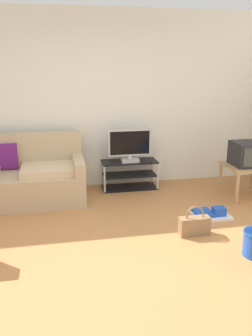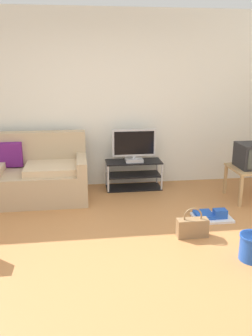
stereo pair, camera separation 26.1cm
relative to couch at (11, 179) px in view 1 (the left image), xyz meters
The scene contains 9 objects.
ground_plane 2.25m from the couch, 58.82° to the right, with size 9.00×9.80×0.02m, color #B27542.
wall_back 1.63m from the couch, 25.52° to the left, with size 9.00×0.10×2.70m, color silver.
couch is the anchor object (origin of this frame).
tv_stand 1.77m from the couch, ahead, with size 0.86×0.37×0.44m.
flat_tv 1.80m from the couch, ahead, with size 0.67×0.22×0.51m.
side_table 3.40m from the couch, ahead, with size 0.60×0.60×0.47m.
crt_tv 3.41m from the couch, ahead, with size 0.41×0.43×0.34m.
handbag 2.64m from the couch, 34.68° to the right, with size 0.35×0.13×0.35m.
floor_tray 2.79m from the couch, 22.54° to the right, with size 0.48×0.34×0.14m.
Camera 1 is at (-0.49, -3.15, 1.91)m, focal length 38.35 mm.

